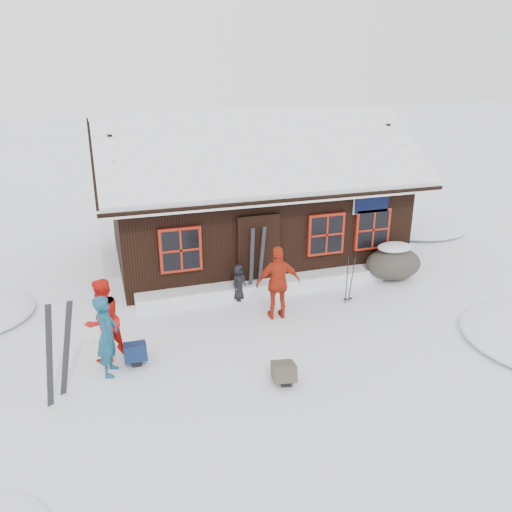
% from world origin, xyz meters
% --- Properties ---
extents(ground, '(120.00, 120.00, 0.00)m').
position_xyz_m(ground, '(0.00, 0.00, 0.00)').
color(ground, white).
rests_on(ground, ground).
extents(mountain_hut, '(8.90, 6.09, 4.42)m').
position_xyz_m(mountain_hut, '(1.50, 4.98, 1.58)').
color(mountain_hut, black).
rests_on(mountain_hut, ground).
extents(snow_drift, '(7.60, 0.60, 0.35)m').
position_xyz_m(snow_drift, '(1.50, 2.25, 0.17)').
color(snow_drift, white).
rests_on(snow_drift, ground).
extents(snow_mounds, '(20.60, 13.20, 0.48)m').
position_xyz_m(snow_mounds, '(1.65, 1.86, 0.00)').
color(snow_mounds, white).
rests_on(snow_mounds, ground).
extents(skier_teal, '(0.52, 0.67, 1.64)m').
position_xyz_m(skier_teal, '(-3.00, -0.33, 0.82)').
color(skier_teal, navy).
rests_on(skier_teal, ground).
extents(skier_orange_left, '(1.06, 1.04, 1.72)m').
position_xyz_m(skier_orange_left, '(-3.05, 0.25, 0.86)').
color(skier_orange_left, red).
rests_on(skier_orange_left, ground).
extents(skier_orange_right, '(1.07, 0.54, 1.76)m').
position_xyz_m(skier_orange_right, '(0.85, 0.82, 0.88)').
color(skier_orange_right, '#B32912').
rests_on(skier_orange_right, ground).
extents(skier_crouched, '(0.55, 0.52, 0.95)m').
position_xyz_m(skier_crouched, '(0.25, 2.02, 0.47)').
color(skier_crouched, black).
rests_on(skier_crouched, ground).
extents(boulder, '(1.58, 1.19, 0.92)m').
position_xyz_m(boulder, '(4.69, 2.01, 0.47)').
color(boulder, '#443E36').
rests_on(boulder, ground).
extents(ski_pair_left, '(0.64, 0.37, 1.86)m').
position_xyz_m(ski_pair_left, '(-3.83, -0.82, 0.89)').
color(ski_pair_left, black).
rests_on(ski_pair_left, ground).
extents(ski_pair_right, '(0.53, 0.22, 1.85)m').
position_xyz_m(ski_pair_right, '(0.77, 2.20, 0.88)').
color(ski_pair_right, black).
rests_on(ski_pair_right, ground).
extents(ski_poles, '(0.22, 0.11, 1.23)m').
position_xyz_m(ski_poles, '(2.82, 1.05, 0.58)').
color(ski_poles, black).
rests_on(ski_poles, ground).
extents(backpack_blue, '(0.46, 0.59, 0.32)m').
position_xyz_m(backpack_blue, '(-2.51, -0.10, 0.16)').
color(backpack_blue, '#0F1D43').
rests_on(backpack_blue, ground).
extents(backpack_olive, '(0.52, 0.63, 0.30)m').
position_xyz_m(backpack_olive, '(0.07, -1.63, 0.15)').
color(backpack_olive, '#423E2F').
rests_on(backpack_olive, ground).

